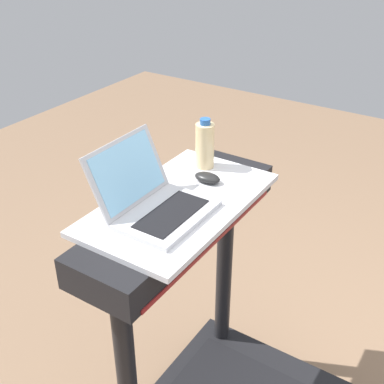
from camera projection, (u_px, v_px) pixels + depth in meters
name	position (u px, v px, depth m)	size (l,w,h in m)	color
desk_board	(180.00, 203.00, 1.72)	(0.72, 0.41, 0.02)	silver
laptop	(154.00, 200.00, 1.63)	(0.32, 0.32, 0.22)	#B7B7BC
computer_mouse	(207.00, 178.00, 1.82)	(0.06, 0.10, 0.03)	black
water_bottle	(205.00, 145.00, 1.89)	(0.07, 0.07, 0.20)	beige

